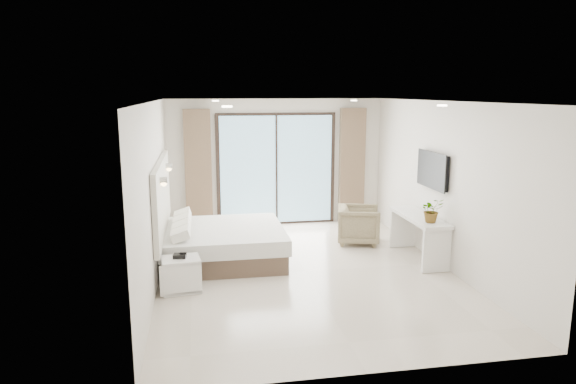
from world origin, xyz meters
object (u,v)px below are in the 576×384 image
Objects in this scene: nightstand at (181,274)px; console_desk at (419,228)px; armchair at (359,223)px; bed at (222,243)px.

console_desk is (3.98, 0.77, 0.31)m from nightstand.
nightstand is 0.38× the size of console_desk.
armchair reaches higher than nightstand.
armchair is (3.26, 1.87, 0.14)m from nightstand.
nightstand is (-0.65, -1.28, -0.05)m from bed.
armchair is (2.62, 0.60, 0.09)m from bed.
nightstand is at bearing -169.01° from console_desk.
armchair reaches higher than bed.
console_desk is (3.33, -0.50, 0.26)m from bed.
armchair is at bearing 23.26° from nightstand.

